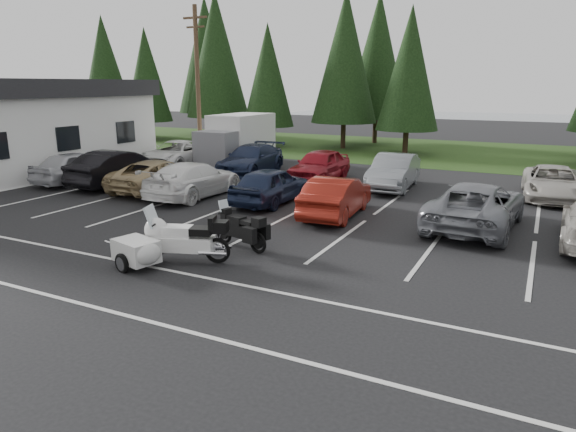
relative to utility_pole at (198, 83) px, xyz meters
The scene contains 29 objects.
ground 16.31m from the utility_pole, 50.19° to the right, with size 120.00×120.00×0.00m, color black.
grass_strip 16.31m from the utility_pole, 50.19° to the left, with size 80.00×16.00×0.01m, color #1D3C13.
lake_water 45.47m from the utility_pole, 71.97° to the left, with size 70.00×50.00×0.02m, color slate.
utility_pole is the anchor object (origin of this frame).
box_truck 3.85m from the utility_pole, 14.04° to the left, with size 2.40×5.60×2.90m, color silver, non-canonical shape.
stall_markings 14.90m from the utility_pole, 45.00° to the right, with size 32.00×16.00×0.01m, color silver.
conifer_0 20.90m from the utility_pole, 149.74° to the left, with size 4.58×4.58×10.66m.
conifer_1 15.14m from the utility_pole, 142.52° to the left, with size 3.96×3.96×9.22m.
conifer_2 12.56m from the utility_pole, 119.05° to the left, with size 5.10×5.10×11.89m.
conifer_3 9.43m from the utility_pole, 93.04° to the left, with size 3.87×3.87×9.02m.
conifer_4 12.13m from the utility_pole, 65.36° to the left, with size 4.80×4.80×11.17m.
conifer_5 13.89m from the utility_pole, 43.83° to the left, with size 4.14×4.14×9.63m.
conifer_back_a 18.20m from the utility_pole, 123.69° to the left, with size 5.28×5.28×12.30m.
conifer_back_b 16.75m from the utility_pole, 68.84° to the left, with size 4.97×4.97×11.58m.
car_near_0 8.90m from the utility_pole, 101.38° to the right, with size 1.84×4.58×1.56m, color silver.
car_near_1 8.44m from the utility_pole, 84.06° to the right, with size 1.77×5.09×1.68m, color black.
car_near_2 9.21m from the utility_pole, 66.37° to the right, with size 2.34×5.07×1.41m, color #9F875C.
car_near_3 10.38m from the utility_pole, 55.59° to the right, with size 2.08×5.11×1.48m, color white.
car_near_4 12.31m from the utility_pole, 40.14° to the right, with size 1.75×4.34×1.48m, color #161F38.
car_near_5 15.11m from the utility_pole, 34.55° to the right, with size 1.53×4.39×1.45m, color maroon.
car_near_6 18.84m from the utility_pole, 24.72° to the right, with size 2.54×5.52×1.53m, color slate.
car_far_0 4.38m from the utility_pole, 99.43° to the right, with size 2.50×5.43×1.51m, color white.
car_far_1 6.26m from the utility_pole, 20.81° to the right, with size 2.12×5.21×1.51m, color #18223D.
car_far_2 9.79m from the utility_pole, 13.95° to the right, with size 1.83×4.56×1.55m, color maroon.
car_far_3 13.31m from the utility_pole, 10.76° to the right, with size 1.65×4.74×1.56m, color slate.
car_far_4 19.48m from the utility_pole, ahead, with size 2.24×4.86×1.35m, color #B3ADA4.
touring_motorcycle 18.36m from the utility_pole, 55.35° to the right, with size 2.80×0.86×1.55m, color white, non-canonical shape.
cargo_trailer 18.78m from the utility_pole, 59.14° to the right, with size 1.67×0.94×0.77m, color silver, non-canonical shape.
adventure_motorcycle 17.51m from the utility_pole, 50.13° to the right, with size 2.26×0.78×1.37m, color black, non-canonical shape.
Camera 1 is at (8.58, -13.22, 4.65)m, focal length 32.00 mm.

